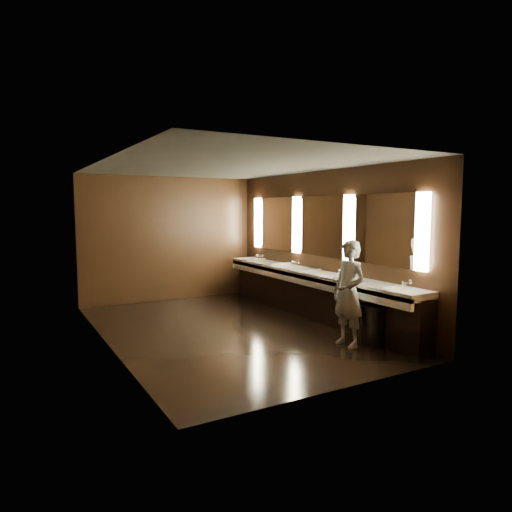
# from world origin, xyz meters

# --- Properties ---
(floor) EXTENTS (6.00, 6.00, 0.00)m
(floor) POSITION_xyz_m (0.00, 0.00, 0.00)
(floor) COLOR black
(floor) RESTS_ON ground
(ceiling) EXTENTS (4.00, 6.00, 0.02)m
(ceiling) POSITION_xyz_m (0.00, 0.00, 2.80)
(ceiling) COLOR #2D2D2B
(ceiling) RESTS_ON wall_back
(wall_back) EXTENTS (4.00, 0.02, 2.80)m
(wall_back) POSITION_xyz_m (0.00, 3.00, 1.40)
(wall_back) COLOR black
(wall_back) RESTS_ON floor
(wall_front) EXTENTS (4.00, 0.02, 2.80)m
(wall_front) POSITION_xyz_m (0.00, -3.00, 1.40)
(wall_front) COLOR black
(wall_front) RESTS_ON floor
(wall_left) EXTENTS (0.02, 6.00, 2.80)m
(wall_left) POSITION_xyz_m (-2.00, 0.00, 1.40)
(wall_left) COLOR black
(wall_left) RESTS_ON floor
(wall_right) EXTENTS (0.02, 6.00, 2.80)m
(wall_right) POSITION_xyz_m (2.00, 0.00, 1.40)
(wall_right) COLOR black
(wall_right) RESTS_ON floor
(sink_counter) EXTENTS (0.55, 5.40, 1.01)m
(sink_counter) POSITION_xyz_m (1.79, 0.00, 0.50)
(sink_counter) COLOR black
(sink_counter) RESTS_ON floor
(mirror_band) EXTENTS (0.06, 5.03, 1.15)m
(mirror_band) POSITION_xyz_m (1.98, -0.00, 1.75)
(mirror_band) COLOR #FFF5C3
(mirror_band) RESTS_ON wall_right
(person) EXTENTS (0.42, 0.61, 1.62)m
(person) POSITION_xyz_m (1.19, -1.73, 0.81)
(person) COLOR #9BB7E7
(person) RESTS_ON floor
(trash_bin) EXTENTS (0.46, 0.46, 0.61)m
(trash_bin) POSITION_xyz_m (1.58, -1.87, 0.31)
(trash_bin) COLOR black
(trash_bin) RESTS_ON floor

